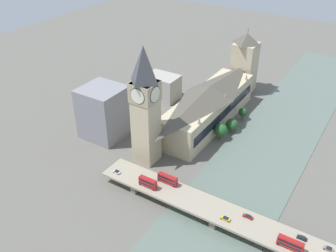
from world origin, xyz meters
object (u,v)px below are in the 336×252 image
object	(u,v)px
parliament_hall	(209,105)
road_bridge	(218,213)
double_decker_bus_rear	(168,179)
car_southbound_mid	(117,172)
double_decker_bus_mid	(290,243)
double_decker_bus_lead	(148,182)
victoria_tower	(244,63)
clock_tower	(145,104)
car_northbound_mid	(225,219)
car_northbound_tail	(302,238)
car_southbound_lead	(248,216)
car_northbound_lead	(329,249)

from	to	relation	value
parliament_hall	road_bridge	xyz separation A→B (m)	(-45.55, 78.76, -8.55)
double_decker_bus_rear	car_southbound_mid	bearing A→B (deg)	15.38
double_decker_bus_mid	car_southbound_mid	xyz separation A→B (m)	(92.78, -0.40, -1.91)
road_bridge	double_decker_bus_lead	world-z (taller)	double_decker_bus_lead
victoria_tower	road_bridge	world-z (taller)	victoria_tower
double_decker_bus_lead	double_decker_bus_mid	world-z (taller)	double_decker_bus_lead
clock_tower	car_northbound_mid	bearing A→B (deg)	157.44
clock_tower	car_northbound_tail	bearing A→B (deg)	169.00
car_southbound_lead	car_northbound_mid	bearing A→B (deg)	39.53
road_bridge	car_northbound_mid	size ratio (longest dim) A/B	28.75
double_decker_bus_lead	car_northbound_tail	distance (m)	75.92
parliament_hall	road_bridge	world-z (taller)	parliament_hall
double_decker_bus_mid	car_northbound_mid	size ratio (longest dim) A/B	2.46
double_decker_bus_mid	car_southbound_mid	size ratio (longest dim) A/B	2.75
car_southbound_mid	clock_tower	bearing A→B (deg)	-93.81
road_bridge	car_southbound_mid	size ratio (longest dim) A/B	32.17
car_northbound_tail	road_bridge	bearing A→B (deg)	5.77
double_decker_bus_lead	car_northbound_lead	world-z (taller)	double_decker_bus_lead
car_southbound_lead	double_decker_bus_lead	bearing A→B (deg)	7.52
parliament_hall	car_southbound_lead	size ratio (longest dim) A/B	20.00
parliament_hall	double_decker_bus_mid	world-z (taller)	parliament_hall
double_decker_bus_rear	car_southbound_mid	world-z (taller)	double_decker_bus_rear
road_bridge	victoria_tower	bearing A→B (deg)	-71.67
road_bridge	car_northbound_tail	size ratio (longest dim) A/B	30.81
double_decker_bus_mid	car_northbound_lead	distance (m)	16.13
road_bridge	car_southbound_lead	distance (m)	13.69
double_decker_bus_lead	car_northbound_lead	xyz separation A→B (m)	(-86.51, -7.33, -2.09)
double_decker_bus_lead	car_southbound_lead	xyz separation A→B (m)	(-51.09, -6.75, -2.09)
parliament_hall	car_northbound_mid	distance (m)	96.77
double_decker_bus_lead	car_southbound_mid	bearing A→B (deg)	-0.20
double_decker_bus_lead	car_northbound_lead	distance (m)	86.84
parliament_hall	double_decker_bus_mid	xyz separation A→B (m)	(-80.08, 82.58, -4.70)
road_bridge	car_southbound_lead	xyz separation A→B (m)	(-13.16, -3.25, 1.88)
clock_tower	car_southbound_lead	size ratio (longest dim) A/B	14.95
road_bridge	double_decker_bus_lead	bearing A→B (deg)	5.27
double_decker_bus_lead	car_southbound_lead	size ratio (longest dim) A/B	2.16
clock_tower	car_northbound_tail	size ratio (longest dim) A/B	16.51
road_bridge	car_northbound_lead	bearing A→B (deg)	-175.49
victoria_tower	double_decker_bus_mid	size ratio (longest dim) A/B	4.52
double_decker_bus_mid	car_southbound_mid	distance (m)	92.80
double_decker_bus_rear	car_northbound_lead	size ratio (longest dim) A/B	2.72
parliament_hall	double_decker_bus_mid	size ratio (longest dim) A/B	8.39
road_bridge	car_southbound_lead	world-z (taller)	car_southbound_lead
parliament_hall	car_northbound_tail	world-z (taller)	parliament_hall
car_northbound_lead	parliament_hall	bearing A→B (deg)	-38.52
victoria_tower	car_southbound_lead	world-z (taller)	victoria_tower
victoria_tower	double_decker_bus_mid	world-z (taller)	victoria_tower
car_northbound_lead	car_northbound_tail	bearing A→B (deg)	0.16
victoria_tower	double_decker_bus_rear	world-z (taller)	victoria_tower
clock_tower	car_northbound_mid	size ratio (longest dim) A/B	15.41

